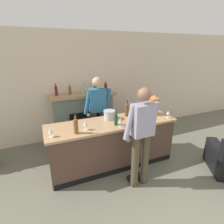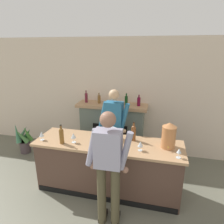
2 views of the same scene
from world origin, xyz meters
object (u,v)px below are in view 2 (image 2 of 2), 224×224
wine_glass_front_left (42,134)px  wine_bottle_rose_blush (106,139)px  potted_plant_corner (24,139)px  wine_bottle_riesling_slim (133,132)px  person_customer (108,166)px  wine_glass_mid_counter (106,143)px  fireplace_stone (112,128)px  person_bartender (114,126)px  wine_glass_by_dispenser (140,144)px  wine_bottle_merlot_tall (61,135)px  wine_glass_back_row (179,151)px  ice_bucket_steel (111,134)px  wine_glass_near_bucket (73,136)px  copper_dispenser (169,135)px

wine_glass_front_left → wine_bottle_rose_blush: bearing=1.4°
potted_plant_corner → wine_bottle_riesling_slim: (2.77, -0.62, 0.74)m
person_customer → wine_glass_mid_counter: size_ratio=9.32×
fireplace_stone → wine_bottle_riesling_slim: (0.67, -1.15, 0.46)m
potted_plant_corner → person_customer: (2.56, -1.55, 0.61)m
person_bartender → wine_glass_by_dispenser: bearing=-53.7°
wine_bottle_merlot_tall → wine_glass_back_row: bearing=-0.7°
wine_bottle_riesling_slim → wine_glass_by_dispenser: bearing=-65.1°
wine_bottle_merlot_tall → wine_bottle_riesling_slim: bearing=19.2°
wine_glass_back_row → person_customer: bearing=-152.0°
ice_bucket_steel → wine_glass_near_bucket: size_ratio=1.36×
person_bartender → wine_glass_mid_counter: (0.11, -0.98, 0.12)m
potted_plant_corner → fireplace_stone: bearing=14.2°
potted_plant_corner → wine_bottle_merlot_tall: (1.60, -1.02, 0.73)m
person_customer → copper_dispenser: bearing=45.2°
wine_bottle_riesling_slim → wine_glass_mid_counter: size_ratio=1.83×
ice_bucket_steel → wine_glass_front_left: ice_bucket_steel is taller
wine_bottle_riesling_slim → wine_glass_near_bucket: wine_bottle_riesling_slim is taller
wine_glass_mid_counter → wine_glass_front_left: wine_glass_mid_counter is taller
wine_bottle_rose_blush → wine_glass_mid_counter: bearing=-68.9°
wine_bottle_riesling_slim → wine_glass_front_left: (-1.58, -0.37, -0.05)m
fireplace_stone → wine_glass_front_left: fireplace_stone is taller
ice_bucket_steel → wine_glass_near_bucket: ice_bucket_steel is taller
fireplace_stone → potted_plant_corner: fireplace_stone is taller
wine_bottle_riesling_slim → wine_bottle_merlot_tall: (-1.17, -0.41, -0.00)m
wine_glass_front_left → wine_glass_near_bucket: size_ratio=0.88×
wine_glass_back_row → wine_glass_near_bucket: 1.73m
person_customer → wine_glass_by_dispenser: bearing=57.9°
potted_plant_corner → ice_bucket_steel: ice_bucket_steel is taller
person_bartender → wine_glass_back_row: bearing=-38.2°
person_customer → copper_dispenser: (0.80, 0.81, 0.19)m
person_customer → wine_glass_mid_counter: (-0.16, 0.48, 0.10)m
wine_bottle_rose_blush → wine_glass_mid_counter: 0.12m
potted_plant_corner → wine_glass_by_dispenser: bearing=-18.1°
wine_bottle_rose_blush → wine_glass_front_left: size_ratio=1.87×
wine_bottle_rose_blush → wine_glass_by_dispenser: bearing=0.3°
wine_glass_front_left → wine_bottle_riesling_slim: bearing=13.3°
wine_glass_near_bucket → person_bartender: bearing=59.2°
wine_bottle_merlot_tall → wine_glass_mid_counter: (0.80, -0.05, -0.02)m
person_bartender → wine_bottle_merlot_tall: 1.17m
potted_plant_corner → wine_bottle_rose_blush: bearing=-22.1°
wine_glass_mid_counter → wine_glass_back_row: 1.11m
copper_dispenser → wine_glass_mid_counter: (-0.96, -0.33, -0.09)m
wine_bottle_rose_blush → wine_glass_near_bucket: size_ratio=1.65×
wine_bottle_riesling_slim → wine_glass_by_dispenser: wine_bottle_riesling_slim is taller
ice_bucket_steel → wine_glass_mid_counter: wine_glass_mid_counter is taller
ice_bucket_steel → wine_glass_front_left: bearing=-163.1°
wine_bottle_riesling_slim → wine_bottle_rose_blush: wine_bottle_riesling_slim is taller
wine_glass_mid_counter → wine_bottle_merlot_tall: bearing=176.7°
potted_plant_corner → wine_glass_by_dispenser: (2.93, -0.96, 0.69)m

